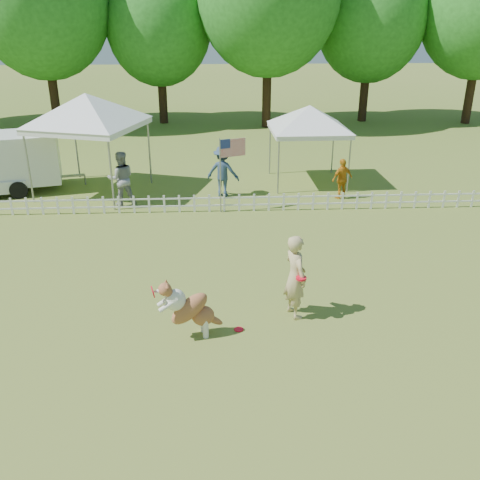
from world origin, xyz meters
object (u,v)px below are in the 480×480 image
(cargo_trailer, at_px, (3,163))
(spectator_a, at_px, (121,179))
(spectator_b, at_px, (223,171))
(spectator_c, at_px, (342,179))
(dog, at_px, (190,308))
(frisbee_on_turf, at_px, (239,329))
(flag_pole, at_px, (220,176))
(handler, at_px, (295,276))
(canopy_tent_right, at_px, (308,146))
(canopy_tent_left, at_px, (91,145))

(cargo_trailer, xyz_separation_m, spectator_a, (4.55, -1.74, -0.15))
(spectator_a, xyz_separation_m, spectator_b, (3.49, 0.81, -0.03))
(spectator_a, xyz_separation_m, spectator_c, (7.72, 0.30, -0.22))
(dog, relative_size, frisbee_on_turf, 6.66)
(dog, height_order, cargo_trailer, cargo_trailer)
(flag_pole, bearing_deg, spectator_a, 143.26)
(spectator_a, bearing_deg, cargo_trailer, -34.19)
(cargo_trailer, relative_size, spectator_a, 2.62)
(cargo_trailer, height_order, spectator_b, cargo_trailer)
(handler, xyz_separation_m, spectator_b, (-1.39, 8.38, -0.04))
(canopy_tent_right, distance_m, spectator_a, 7.18)
(cargo_trailer, bearing_deg, handler, -58.33)
(cargo_trailer, height_order, spectator_a, cargo_trailer)
(canopy_tent_left, xyz_separation_m, spectator_c, (8.96, -1.16, -1.03))
(canopy_tent_right, height_order, cargo_trailer, canopy_tent_right)
(canopy_tent_right, bearing_deg, cargo_trailer, -178.31)
(spectator_b, xyz_separation_m, spectator_c, (4.23, -0.51, -0.19))
(canopy_tent_left, xyz_separation_m, spectator_b, (4.74, -0.65, -0.84))
(spectator_b, bearing_deg, handler, 116.46)
(dog, relative_size, cargo_trailer, 0.27)
(spectator_a, bearing_deg, spectator_b, 179.71)
(handler, height_order, spectator_c, handler)
(frisbee_on_turf, height_order, cargo_trailer, cargo_trailer)
(frisbee_on_turf, xyz_separation_m, canopy_tent_right, (3.16, 10.40, 1.45))
(dog, xyz_separation_m, spectator_c, (5.08, 8.62, 0.06))
(canopy_tent_left, distance_m, spectator_a, 2.08)
(cargo_trailer, bearing_deg, flag_pole, -32.28)
(cargo_trailer, distance_m, spectator_c, 12.36)
(dog, relative_size, spectator_c, 0.92)
(frisbee_on_turf, distance_m, canopy_tent_left, 10.90)
(canopy_tent_left, height_order, spectator_a, canopy_tent_left)
(canopy_tent_left, distance_m, spectator_c, 9.10)
(frisbee_on_turf, height_order, spectator_a, spectator_a)
(cargo_trailer, distance_m, spectator_a, 4.87)
(spectator_c, bearing_deg, cargo_trailer, -32.53)
(spectator_b, relative_size, spectator_c, 1.26)
(spectator_b, bearing_deg, dog, 101.70)
(dog, bearing_deg, frisbee_on_turf, -1.98)
(frisbee_on_turf, bearing_deg, spectator_b, 90.88)
(handler, relative_size, canopy_tent_right, 0.65)
(dog, bearing_deg, spectator_a, 94.80)
(dog, height_order, spectator_a, spectator_a)
(spectator_c, bearing_deg, handler, 44.34)
(canopy_tent_left, height_order, spectator_c, canopy_tent_left)
(canopy_tent_right, relative_size, cargo_trailer, 0.59)
(frisbee_on_turf, distance_m, cargo_trailer, 12.86)
(canopy_tent_left, relative_size, spectator_c, 2.43)
(canopy_tent_right, relative_size, spectator_a, 1.55)
(canopy_tent_right, distance_m, cargo_trailer, 11.36)
(handler, bearing_deg, canopy_tent_left, 13.90)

